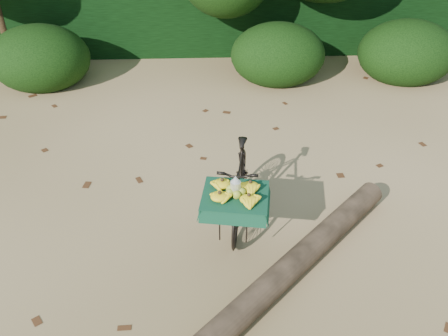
{
  "coord_description": "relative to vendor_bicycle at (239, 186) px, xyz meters",
  "views": [
    {
      "loc": [
        0.13,
        -4.26,
        4.04
      ],
      "look_at": [
        0.3,
        0.06,
        0.92
      ],
      "focal_mm": 38.0,
      "sensor_mm": 36.0,
      "label": 1
    }
  ],
  "objects": [
    {
      "name": "ground",
      "position": [
        -0.5,
        -0.26,
        -0.51
      ],
      "size": [
        80.0,
        80.0,
        0.0
      ],
      "primitive_type": "plane",
      "color": "tan",
      "rests_on": "ground"
    },
    {
      "name": "vendor_bicycle",
      "position": [
        0.0,
        0.0,
        0.0
      ],
      "size": [
        0.85,
        1.79,
        1.0
      ],
      "rotation": [
        0.0,
        0.0,
        -0.16
      ],
      "color": "black",
      "rests_on": "ground"
    },
    {
      "name": "fallen_log",
      "position": [
        0.35,
        -1.15,
        -0.36
      ],
      "size": [
        3.04,
        3.02,
        0.29
      ],
      "primitive_type": "cylinder",
      "rotation": [
        1.57,
        0.0,
        -0.79
      ],
      "color": "brown",
      "rests_on": "ground"
    },
    {
      "name": "hedge_backdrop",
      "position": [
        -0.5,
        6.04,
        0.39
      ],
      "size": [
        26.0,
        1.8,
        1.8
      ],
      "primitive_type": "cube",
      "color": "black",
      "rests_on": "ground"
    },
    {
      "name": "bush_clumps",
      "position": [
        0.0,
        4.04,
        -0.06
      ],
      "size": [
        8.8,
        1.7,
        0.9
      ],
      "primitive_type": null,
      "color": "black",
      "rests_on": "ground"
    },
    {
      "name": "leaf_litter",
      "position": [
        -0.5,
        0.39,
        -0.5
      ],
      "size": [
        7.0,
        7.3,
        0.01
      ],
      "primitive_type": null,
      "color": "#452612",
      "rests_on": "ground"
    }
  ]
}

